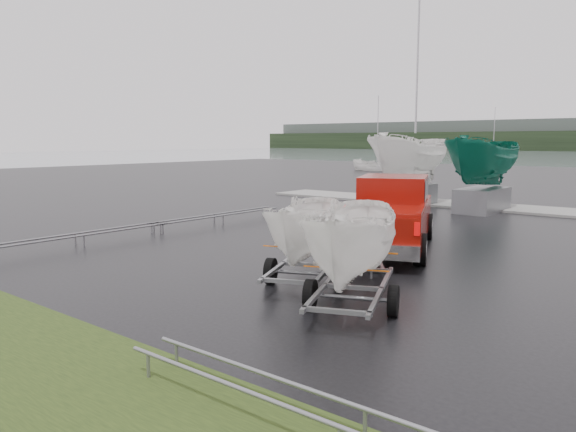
{
  "coord_description": "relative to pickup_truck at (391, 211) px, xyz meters",
  "views": [
    {
      "loc": [
        7.02,
        -14.29,
        3.28
      ],
      "look_at": [
        -2.69,
        -2.39,
        1.2
      ],
      "focal_mm": 35.0,
      "sensor_mm": 36.0,
      "label": 1
    }
  ],
  "objects": [
    {
      "name": "dock",
      "position": [
        1.33,
        12.07,
        -1.07
      ],
      "size": [
        30.0,
        3.0,
        0.12
      ],
      "primitive_type": "cube",
      "color": "#999993",
      "rests_on": "ground"
    },
    {
      "name": "moored_boat_0",
      "position": [
        -22.62,
        38.0,
        -1.11
      ],
      "size": [
        2.51,
        2.47,
        10.81
      ],
      "rotation": [
        0.0,
        0.0,
        1.75
      ],
      "color": "white",
      "rests_on": "ground"
    },
    {
      "name": "mast_rack_1",
      "position": [
        -7.67,
        -5.93,
        -0.77
      ],
      "size": [
        0.56,
        6.5,
        0.06
      ],
      "rotation": [
        0.0,
        0.0,
        1.57
      ],
      "color": "gray",
      "rests_on": "ground"
    },
    {
      "name": "pickup_truck",
      "position": [
        0.0,
        0.0,
        0.0
      ],
      "size": [
        4.53,
        6.81,
        2.15
      ],
      "rotation": [
        0.0,
        0.0,
        0.4
      ],
      "color": "maroon",
      "rests_on": "ground"
    },
    {
      "name": "mast_rack_2",
      "position": [
        5.33,
        -10.43,
        -0.77
      ],
      "size": [
        7.0,
        0.56,
        0.06
      ],
      "color": "gray",
      "rests_on": "ground"
    },
    {
      "name": "mast_rack_0",
      "position": [
        -7.67,
        0.07,
        -0.77
      ],
      "size": [
        0.56,
        6.5,
        0.06
      ],
      "rotation": [
        0.0,
        0.0,
        1.57
      ],
      "color": "gray",
      "rests_on": "ground"
    },
    {
      "name": "trailer_hitched",
      "position": [
        2.63,
        -6.23,
        1.45
      ],
      "size": [
        2.49,
        3.78,
        4.73
      ],
      "rotation": [
        0.0,
        0.0,
        0.4
      ],
      "color": "gray",
      "rests_on": "ground"
    },
    {
      "name": "keelboat_1",
      "position": [
        -0.93,
        10.27,
        2.55
      ],
      "size": [
        2.32,
        3.2,
        7.28
      ],
      "color": "gray",
      "rests_on": "ground"
    },
    {
      "name": "trailer_parked",
      "position": [
        0.72,
        -5.21,
        1.27
      ],
      "size": [
        2.53,
        3.77,
        4.38
      ],
      "rotation": [
        0.0,
        0.0,
        0.41
      ],
      "color": "gray",
      "rests_on": "ground"
    },
    {
      "name": "keelboat_0",
      "position": [
        -4.52,
        10.07,
        2.78
      ],
      "size": [
        2.46,
        3.2,
        10.63
      ],
      "color": "gray",
      "rests_on": "ground"
    },
    {
      "name": "grass_verge",
      "position": [
        1.33,
        -11.93,
        -1.12
      ],
      "size": [
        40.0,
        40.0,
        0.0
      ],
      "primitive_type": "plane",
      "color": "#233414",
      "rests_on": "ground"
    },
    {
      "name": "moored_boat_4",
      "position": [
        -20.42,
        67.4,
        -1.11
      ],
      "size": [
        2.9,
        2.87,
        10.86
      ],
      "rotation": [
        0.0,
        0.0,
        2.0
      ],
      "color": "white",
      "rests_on": "ground"
    },
    {
      "name": "ground_plane",
      "position": [
        1.33,
        -0.93,
        -1.12
      ],
      "size": [
        120.0,
        120.0,
        0.0
      ],
      "primitive_type": "plane",
      "color": "black",
      "rests_on": "ground"
    }
  ]
}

